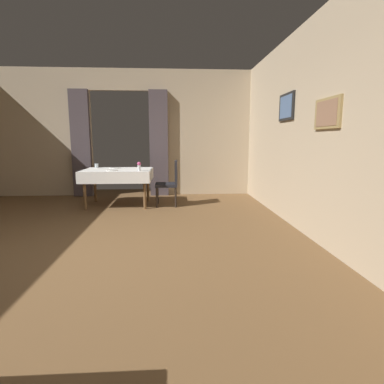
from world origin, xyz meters
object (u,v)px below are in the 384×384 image
chair_mid_right (170,181)px  plate_mid_b (112,170)px  flower_vase_mid (139,166)px  glass_mid_d (97,166)px  plate_mid_c (115,168)px  dining_table_mid (118,173)px

chair_mid_right → plate_mid_b: (-1.15, -0.15, 0.24)m
flower_vase_mid → glass_mid_d: size_ratio=1.88×
plate_mid_c → glass_mid_d: 0.42m
dining_table_mid → chair_mid_right: size_ratio=1.49×
plate_mid_c → glass_mid_d: size_ratio=2.53×
chair_mid_right → glass_mid_d: 1.68m
dining_table_mid → plate_mid_c: (-0.10, 0.27, 0.09)m
glass_mid_d → chair_mid_right: bearing=-16.5°
flower_vase_mid → glass_mid_d: bearing=143.9°
dining_table_mid → glass_mid_d: size_ratio=14.77×
plate_mid_c → glass_mid_d: (-0.41, 0.09, 0.04)m
dining_table_mid → glass_mid_d: bearing=144.4°
flower_vase_mid → plate_mid_b: bearing=169.7°
flower_vase_mid → glass_mid_d: 1.22m
flower_vase_mid → plate_mid_b: 0.56m
glass_mid_d → flower_vase_mid: bearing=-36.1°
chair_mid_right → glass_mid_d: chair_mid_right is taller
dining_table_mid → glass_mid_d: glass_mid_d is taller
chair_mid_right → flower_vase_mid: size_ratio=5.26×
plate_mid_b → dining_table_mid: bearing=75.3°
chair_mid_right → plate_mid_c: bearing=162.3°
dining_table_mid → plate_mid_c: 0.30m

